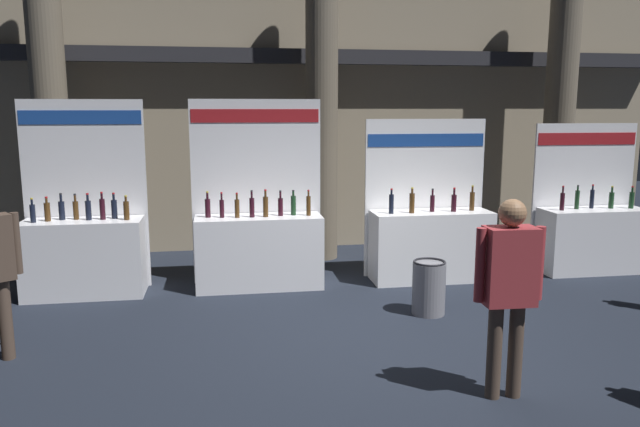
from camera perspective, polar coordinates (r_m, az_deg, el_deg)
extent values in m
plane|color=black|center=(6.60, 5.38, -11.72)|extent=(24.98, 24.98, 0.00)
cube|color=gray|center=(10.68, -0.66, 12.83)|extent=(12.49, 0.25, 5.95)
cube|color=#2D2D33|center=(10.40, -0.41, 14.55)|extent=(12.49, 0.20, 0.24)
cylinder|color=#665B4C|center=(9.93, -24.15, 10.22)|extent=(0.51, 0.51, 5.26)
cylinder|color=#665B4C|center=(9.73, 0.17, 11.09)|extent=(0.51, 0.51, 5.26)
cylinder|color=#665B4C|center=(11.14, 21.71, 10.25)|extent=(0.51, 0.51, 5.26)
cube|color=white|center=(8.47, -21.30, -3.94)|extent=(1.50, 0.60, 1.00)
cube|color=white|center=(8.65, -21.15, 1.55)|extent=(1.58, 0.04, 2.54)
cube|color=navy|center=(8.56, -21.62, 8.42)|extent=(1.53, 0.01, 0.18)
cylinder|color=black|center=(8.43, -25.42, -0.01)|extent=(0.07, 0.07, 0.23)
cylinder|color=black|center=(8.40, -25.49, 0.99)|extent=(0.03, 0.03, 0.07)
cylinder|color=gold|center=(8.40, -25.52, 1.28)|extent=(0.03, 0.03, 0.02)
cylinder|color=#472D14|center=(8.44, -24.28, 0.13)|extent=(0.07, 0.07, 0.24)
cylinder|color=#472D14|center=(8.42, -24.36, 1.13)|extent=(0.03, 0.03, 0.06)
cylinder|color=red|center=(8.42, -24.37, 1.40)|extent=(0.03, 0.03, 0.02)
cylinder|color=black|center=(8.48, -23.14, 0.25)|extent=(0.08, 0.08, 0.24)
cylinder|color=black|center=(8.46, -23.21, 1.35)|extent=(0.03, 0.03, 0.09)
cylinder|color=black|center=(8.45, -23.24, 1.71)|extent=(0.03, 0.03, 0.02)
cylinder|color=#472D14|center=(8.43, -22.00, 0.27)|extent=(0.07, 0.07, 0.24)
cylinder|color=#472D14|center=(8.41, -22.07, 1.34)|extent=(0.03, 0.03, 0.08)
cylinder|color=black|center=(8.40, -22.09, 1.68)|extent=(0.03, 0.03, 0.02)
cylinder|color=black|center=(8.33, -20.97, 0.27)|extent=(0.07, 0.07, 0.25)
cylinder|color=black|center=(8.31, -21.04, 1.40)|extent=(0.03, 0.03, 0.08)
cylinder|color=red|center=(8.30, -21.06, 1.74)|extent=(0.03, 0.03, 0.02)
cylinder|color=black|center=(8.30, -19.80, 0.38)|extent=(0.07, 0.07, 0.27)
cylinder|color=black|center=(8.28, -19.86, 1.55)|extent=(0.03, 0.03, 0.08)
cylinder|color=red|center=(8.27, -19.88, 1.87)|extent=(0.03, 0.03, 0.02)
cylinder|color=black|center=(8.33, -18.80, 0.38)|extent=(0.07, 0.07, 0.24)
cylinder|color=black|center=(8.31, -18.86, 1.48)|extent=(0.03, 0.03, 0.08)
cylinder|color=red|center=(8.30, -18.88, 1.81)|extent=(0.03, 0.03, 0.02)
cylinder|color=#472D14|center=(8.18, -17.76, 0.26)|extent=(0.07, 0.07, 0.24)
cylinder|color=#472D14|center=(8.16, -17.81, 1.30)|extent=(0.03, 0.03, 0.06)
cylinder|color=gold|center=(8.15, -17.83, 1.58)|extent=(0.03, 0.03, 0.02)
cube|color=white|center=(8.30, -5.74, -3.63)|extent=(1.70, 0.60, 0.99)
cube|color=white|center=(8.49, -5.97, 2.04)|extent=(1.79, 0.04, 2.55)
cube|color=maroon|center=(8.39, -6.09, 9.13)|extent=(1.74, 0.01, 0.18)
cylinder|color=black|center=(8.21, -10.52, 0.49)|extent=(0.07, 0.07, 0.25)
cylinder|color=black|center=(8.19, -10.56, 1.65)|extent=(0.03, 0.03, 0.09)
cylinder|color=gold|center=(8.18, -10.57, 2.01)|extent=(0.03, 0.03, 0.02)
cylinder|color=black|center=(8.16, -9.22, 0.44)|extent=(0.06, 0.06, 0.24)
cylinder|color=black|center=(8.14, -9.25, 1.57)|extent=(0.03, 0.03, 0.09)
cylinder|color=red|center=(8.13, -9.26, 1.94)|extent=(0.03, 0.03, 0.02)
cylinder|color=#472D14|center=(8.13, -7.81, 0.46)|extent=(0.06, 0.06, 0.24)
cylinder|color=#472D14|center=(8.10, -7.84, 1.57)|extent=(0.03, 0.03, 0.07)
cylinder|color=red|center=(8.10, -7.84, 1.89)|extent=(0.03, 0.03, 0.02)
cylinder|color=black|center=(8.13, -6.43, 0.55)|extent=(0.07, 0.07, 0.26)
cylinder|color=black|center=(8.11, -6.45, 1.76)|extent=(0.03, 0.03, 0.09)
cylinder|color=black|center=(8.10, -6.46, 2.14)|extent=(0.03, 0.03, 0.02)
cylinder|color=#472D14|center=(8.14, -5.14, 0.63)|extent=(0.07, 0.07, 0.27)
cylinder|color=#472D14|center=(8.12, -5.16, 1.86)|extent=(0.03, 0.03, 0.08)
cylinder|color=red|center=(8.11, -5.17, 2.21)|extent=(0.03, 0.03, 0.02)
cylinder|color=black|center=(8.21, -3.74, 0.62)|extent=(0.07, 0.07, 0.24)
cylinder|color=black|center=(8.19, -3.75, 1.75)|extent=(0.03, 0.03, 0.09)
cylinder|color=black|center=(8.18, -3.76, 2.11)|extent=(0.03, 0.03, 0.02)
cylinder|color=#19381E|center=(8.26, -2.52, 0.76)|extent=(0.07, 0.07, 0.26)
cylinder|color=#19381E|center=(8.23, -2.53, 1.88)|extent=(0.03, 0.03, 0.06)
cylinder|color=black|center=(8.23, -2.53, 2.16)|extent=(0.03, 0.03, 0.02)
cylinder|color=#472D14|center=(8.21, -1.09, 0.72)|extent=(0.06, 0.06, 0.26)
cylinder|color=#472D14|center=(8.19, -1.09, 1.88)|extent=(0.03, 0.03, 0.07)
cylinder|color=red|center=(8.18, -1.10, 2.18)|extent=(0.03, 0.03, 0.02)
cube|color=white|center=(8.75, 10.37, -3.02)|extent=(1.69, 0.60, 0.99)
cube|color=white|center=(8.95, 9.78, 1.47)|extent=(1.77, 0.04, 2.28)
cube|color=navy|center=(8.85, 9.99, 6.82)|extent=(1.72, 0.01, 0.18)
cylinder|color=black|center=(8.40, 6.73, 0.89)|extent=(0.07, 0.07, 0.27)
cylinder|color=black|center=(8.37, 6.75, 2.01)|extent=(0.03, 0.03, 0.06)
cylinder|color=red|center=(8.37, 6.75, 2.29)|extent=(0.03, 0.03, 0.02)
cylinder|color=#472D14|center=(8.48, 8.65, 0.97)|extent=(0.07, 0.07, 0.28)
cylinder|color=#472D14|center=(8.46, 8.68, 2.11)|extent=(0.03, 0.03, 0.06)
cylinder|color=gold|center=(8.45, 8.68, 2.39)|extent=(0.03, 0.03, 0.02)
cylinder|color=black|center=(8.64, 10.52, 0.93)|extent=(0.07, 0.07, 0.23)
cylinder|color=black|center=(8.62, 10.55, 1.94)|extent=(0.03, 0.03, 0.08)
cylinder|color=black|center=(8.62, 10.56, 2.25)|extent=(0.03, 0.03, 0.02)
cylinder|color=black|center=(8.71, 12.48, 0.96)|extent=(0.07, 0.07, 0.24)
cylinder|color=black|center=(8.69, 12.52, 2.00)|extent=(0.03, 0.03, 0.08)
cylinder|color=red|center=(8.68, 12.53, 2.34)|extent=(0.03, 0.03, 0.02)
cylinder|color=#472D14|center=(8.86, 14.12, 1.12)|extent=(0.07, 0.07, 0.26)
cylinder|color=#472D14|center=(8.83, 14.16, 2.21)|extent=(0.03, 0.03, 0.08)
cylinder|color=gold|center=(8.83, 14.17, 2.53)|extent=(0.03, 0.03, 0.02)
cube|color=white|center=(9.93, 24.25, -2.32)|extent=(1.55, 0.60, 0.95)
cube|color=white|center=(10.11, 23.45, 1.53)|extent=(1.63, 0.04, 2.20)
cube|color=maroon|center=(10.02, 23.86, 6.45)|extent=(1.59, 0.01, 0.18)
cylinder|color=black|center=(9.52, 21.84, 1.05)|extent=(0.06, 0.06, 0.25)
cylinder|color=black|center=(9.49, 21.90, 2.07)|extent=(0.03, 0.03, 0.09)
cylinder|color=red|center=(9.49, 21.92, 2.39)|extent=(0.03, 0.03, 0.02)
cylinder|color=#19381E|center=(9.72, 23.04, 1.20)|extent=(0.06, 0.06, 0.28)
cylinder|color=#19381E|center=(9.70, 23.10, 2.19)|extent=(0.03, 0.03, 0.06)
cylinder|color=black|center=(9.70, 23.12, 2.42)|extent=(0.03, 0.03, 0.02)
cylinder|color=black|center=(9.88, 24.22, 1.25)|extent=(0.06, 0.06, 0.28)
cylinder|color=black|center=(9.86, 24.29, 2.23)|extent=(0.03, 0.03, 0.06)
cylinder|color=red|center=(9.86, 24.31, 2.46)|extent=(0.03, 0.03, 0.02)
cylinder|color=#19381E|center=(10.00, 25.73, 1.12)|extent=(0.07, 0.07, 0.24)
cylinder|color=#19381E|center=(9.98, 25.79, 2.02)|extent=(0.03, 0.03, 0.08)
cylinder|color=gold|center=(9.97, 25.82, 2.30)|extent=(0.03, 0.03, 0.02)
cylinder|color=#19381E|center=(10.13, 27.26, 1.12)|extent=(0.07, 0.07, 0.24)
cylinder|color=#19381E|center=(10.11, 27.33, 2.00)|extent=(0.03, 0.03, 0.07)
cylinder|color=red|center=(10.11, 27.35, 2.25)|extent=(0.03, 0.03, 0.02)
cylinder|color=slate|center=(7.36, 10.20, -6.95)|extent=(0.39, 0.39, 0.63)
torus|color=black|center=(7.28, 10.28, -4.50)|extent=(0.39, 0.39, 0.02)
cylinder|color=#47382D|center=(5.41, 16.08, -12.36)|extent=(0.12, 0.12, 0.82)
cylinder|color=#47382D|center=(5.48, 17.91, -12.15)|extent=(0.12, 0.12, 0.82)
cube|color=maroon|center=(5.22, 17.41, -4.74)|extent=(0.43, 0.26, 0.65)
sphere|color=#8C6647|center=(5.13, 17.66, 0.06)|extent=(0.23, 0.23, 0.23)
cylinder|color=maroon|center=(5.12, 14.82, -4.72)|extent=(0.08, 0.08, 0.62)
cylinder|color=maroon|center=(5.33, 19.91, -4.41)|extent=(0.08, 0.08, 0.62)
cylinder|color=#47382D|center=(6.70, -27.49, -8.84)|extent=(0.12, 0.12, 0.80)
cylinder|color=#47382D|center=(6.56, -26.67, -2.52)|extent=(0.08, 0.08, 0.60)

